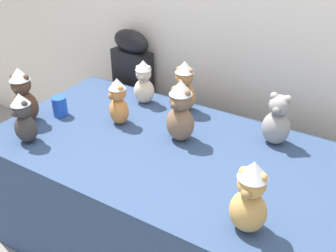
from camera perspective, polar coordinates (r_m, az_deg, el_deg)
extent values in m
cube|color=navy|center=(2.10, 0.00, -11.20)|extent=(1.78, 0.95, 0.71)
cube|color=black|center=(2.76, -4.97, 2.25)|extent=(0.29, 0.15, 0.89)
ellipsoid|color=black|center=(2.55, -5.49, 12.35)|extent=(0.29, 0.15, 0.15)
ellipsoid|color=#B27A42|center=(2.17, 2.38, 4.32)|extent=(0.15, 0.13, 0.17)
sphere|color=#B27A42|center=(2.12, 2.45, 7.28)|extent=(0.10, 0.10, 0.10)
sphere|color=#B27A42|center=(2.12, 1.69, 8.38)|extent=(0.04, 0.04, 0.04)
sphere|color=#B27A42|center=(2.09, 3.26, 8.11)|extent=(0.04, 0.04, 0.04)
sphere|color=olive|center=(2.09, 2.01, 6.64)|extent=(0.04, 0.04, 0.04)
cone|color=silver|center=(2.10, 2.49, 8.77)|extent=(0.10, 0.10, 0.06)
ellipsoid|color=#7F6047|center=(1.90, 1.82, 0.35)|extent=(0.16, 0.14, 0.18)
sphere|color=#7F6047|center=(1.83, 1.89, 3.93)|extent=(0.11, 0.11, 0.11)
sphere|color=#7F6047|center=(1.83, 1.06, 5.40)|extent=(0.04, 0.04, 0.04)
sphere|color=#7F6047|center=(1.80, 2.77, 4.83)|extent=(0.04, 0.04, 0.04)
sphere|color=brown|center=(1.80, 1.02, 3.14)|extent=(0.04, 0.04, 0.04)
cone|color=silver|center=(1.80, 1.92, 5.76)|extent=(0.11, 0.11, 0.07)
ellipsoid|color=#D17F3D|center=(2.06, -7.26, 2.22)|extent=(0.15, 0.14, 0.15)
sphere|color=#D17F3D|center=(2.01, -7.46, 4.91)|extent=(0.09, 0.09, 0.09)
sphere|color=#D17F3D|center=(2.02, -7.91, 6.04)|extent=(0.03, 0.03, 0.03)
sphere|color=#D17F3D|center=(1.98, -7.13, 5.52)|extent=(0.03, 0.03, 0.03)
sphere|color=#A06536|center=(2.00, -8.36, 4.42)|extent=(0.04, 0.04, 0.04)
cone|color=silver|center=(1.99, -7.56, 6.26)|extent=(0.09, 0.09, 0.06)
ellipsoid|color=#383533|center=(2.01, -20.30, -0.35)|extent=(0.13, 0.11, 0.15)
sphere|color=#383533|center=(1.96, -20.86, 2.39)|extent=(0.09, 0.09, 0.09)
sphere|color=#383533|center=(1.97, -21.52, 3.48)|extent=(0.03, 0.03, 0.03)
sphere|color=#383533|center=(1.92, -20.57, 3.07)|extent=(0.03, 0.03, 0.03)
sphere|color=#32302E|center=(1.95, -21.69, 1.74)|extent=(0.04, 0.04, 0.04)
cone|color=silver|center=(1.94, -21.15, 3.76)|extent=(0.09, 0.09, 0.06)
ellipsoid|color=gray|center=(1.94, 15.68, -0.27)|extent=(0.14, 0.12, 0.17)
sphere|color=gray|center=(1.88, 16.20, 2.99)|extent=(0.10, 0.10, 0.10)
sphere|color=gray|center=(1.87, 15.46, 4.29)|extent=(0.04, 0.04, 0.04)
sphere|color=gray|center=(1.86, 17.30, 3.82)|extent=(0.04, 0.04, 0.04)
sphere|color=slate|center=(1.85, 15.80, 2.21)|extent=(0.04, 0.04, 0.04)
ellipsoid|color=beige|center=(2.26, -3.56, 5.18)|extent=(0.15, 0.14, 0.15)
sphere|color=beige|center=(2.22, -3.65, 7.74)|extent=(0.09, 0.09, 0.09)
sphere|color=beige|center=(2.21, -4.40, 8.58)|extent=(0.03, 0.03, 0.03)
sphere|color=beige|center=(2.20, -2.96, 8.55)|extent=(0.03, 0.03, 0.03)
sphere|color=#ABA08A|center=(2.19, -3.79, 7.16)|extent=(0.04, 0.04, 0.04)
cone|color=silver|center=(2.20, -3.70, 9.01)|extent=(0.09, 0.09, 0.06)
ellipsoid|color=#4C3323|center=(2.20, -20.36, 2.73)|extent=(0.17, 0.16, 0.17)
sphere|color=#4C3323|center=(2.15, -20.96, 5.71)|extent=(0.10, 0.10, 0.10)
sphere|color=#4C3323|center=(2.15, -21.92, 6.69)|extent=(0.04, 0.04, 0.04)
sphere|color=#4C3323|center=(2.12, -20.39, 6.67)|extent=(0.04, 0.04, 0.04)
sphere|color=#412E23|center=(2.11, -21.42, 4.97)|extent=(0.04, 0.04, 0.04)
cone|color=silver|center=(2.12, -21.27, 7.21)|extent=(0.11, 0.11, 0.07)
ellipsoid|color=tan|center=(1.44, 11.74, -12.26)|extent=(0.14, 0.12, 0.17)
sphere|color=tan|center=(1.35, 12.30, -8.38)|extent=(0.10, 0.10, 0.10)
sphere|color=tan|center=(1.34, 11.22, -6.66)|extent=(0.04, 0.04, 0.04)
sphere|color=tan|center=(1.32, 13.77, -7.44)|extent=(0.04, 0.04, 0.04)
sphere|color=olive|center=(1.33, 11.62, -9.72)|extent=(0.04, 0.04, 0.04)
cone|color=silver|center=(1.32, 12.59, -6.32)|extent=(0.11, 0.11, 0.07)
cylinder|color=blue|center=(2.21, -15.74, 2.82)|extent=(0.08, 0.08, 0.11)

